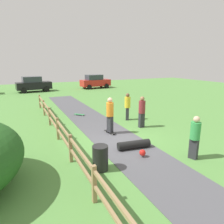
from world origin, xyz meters
name	(u,v)px	position (x,y,z in m)	size (l,w,h in m)	color
ground_plane	(117,140)	(0.00, 0.00, 0.00)	(60.00, 60.00, 0.00)	#568E42
asphalt_path	(117,140)	(0.00, 0.00, 0.01)	(2.40, 28.00, 0.02)	#515156
wooden_fence	(63,135)	(-2.60, 0.00, 0.67)	(0.12, 18.12, 1.10)	#997A51
trash_bin	(100,158)	(-1.80, -2.31, 0.45)	(0.56, 0.56, 0.90)	black
skater_riding	(110,114)	(0.07, 0.94, 1.11)	(0.46, 0.82, 1.94)	black
skater_fallen	(135,145)	(0.19, -1.36, 0.20)	(1.51, 1.26, 0.36)	black
skateboard_loose	(79,114)	(-0.36, 5.27, 0.09)	(0.70, 0.71, 0.08)	#338C4C
bystander_maroon	(142,110)	(2.19, 1.16, 1.02)	(0.42, 0.42, 1.83)	#2D2D33
bystander_yellow	(127,105)	(2.22, 2.89, 0.98)	(0.51, 0.51, 1.78)	#2D2D33
bystander_green	(195,136)	(1.86, -3.08, 0.96)	(0.49, 0.49, 1.75)	#2D2D33
parked_car_red	(95,81)	(6.12, 19.30, 0.96)	(4.34, 2.29, 1.92)	red
parked_car_black	(33,84)	(-2.22, 19.30, 0.96)	(4.34, 2.31, 1.92)	black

